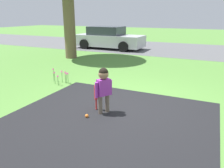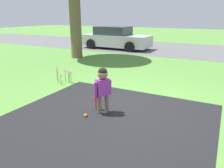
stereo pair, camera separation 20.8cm
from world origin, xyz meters
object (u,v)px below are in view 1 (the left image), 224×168
object	(u,v)px
baseball_bat	(96,93)
parked_car	(109,38)
sports_ball	(87,116)
child	(104,84)

from	to	relation	value
baseball_bat	parked_car	size ratio (longest dim) A/B	0.14
baseball_bat	parked_car	bearing A→B (deg)	114.24
sports_ball	parked_car	bearing A→B (deg)	113.27
parked_car	baseball_bat	bearing A→B (deg)	-64.90
sports_ball	parked_car	distance (m)	9.37
child	sports_ball	world-z (taller)	child
baseball_bat	sports_ball	size ratio (longest dim) A/B	8.04
child	sports_ball	xyz separation A→B (m)	(-0.21, -0.35, -0.59)
child	baseball_bat	bearing A→B (deg)	104.47
child	sports_ball	bearing A→B (deg)	-179.25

